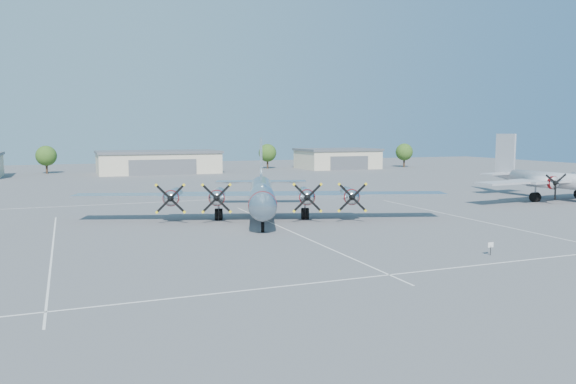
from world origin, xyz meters
name	(u,v)px	position (x,y,z in m)	size (l,w,h in m)	color
ground	(278,226)	(0.00, 0.00, 0.00)	(260.00, 260.00, 0.00)	#545457
parking_lines	(284,228)	(0.00, -1.75, 0.01)	(60.00, 50.08, 0.01)	silver
hangar_center	(158,162)	(0.00, 81.96, 2.71)	(28.60, 14.60, 5.40)	beige
hangar_east	(337,158)	(48.00, 81.96, 2.71)	(20.60, 14.60, 5.40)	beige
tree_west	(46,156)	(-25.00, 90.00, 4.22)	(4.80, 4.80, 6.64)	#382619
tree_east	(268,153)	(30.00, 88.00, 4.22)	(4.80, 4.80, 6.64)	#382619
tree_far_east	(404,152)	(68.00, 80.00, 4.22)	(4.80, 4.80, 6.64)	#382619
main_bomber_b29	(262,217)	(0.35, 6.29, 0.00)	(41.51, 28.40, 9.18)	silver
twin_engine_east	(550,199)	(45.67, 7.25, 0.00)	(30.30, 21.78, 9.60)	#B3B3B8
info_placard	(491,246)	(10.92, -19.62, 0.74)	(0.56, 0.08, 1.06)	black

